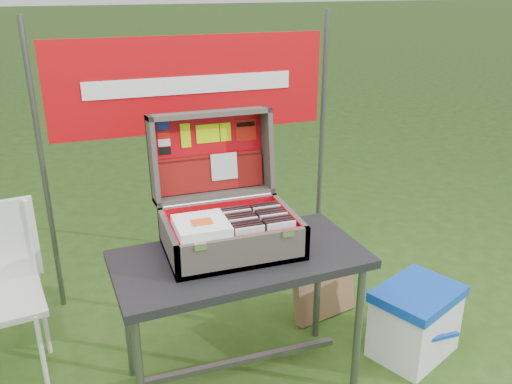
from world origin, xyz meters
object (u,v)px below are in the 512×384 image
object	(u,v)px
table	(241,321)
suitcase	(227,187)
cooler	(415,321)
cardboard_box	(324,283)

from	to	relation	value
table	suitcase	size ratio (longest dim) A/B	1.90
suitcase	cooler	bearing A→B (deg)	-12.38
suitcase	table	bearing A→B (deg)	-81.70
table	suitcase	bearing A→B (deg)	94.83
cooler	cardboard_box	world-z (taller)	cardboard_box
table	cardboard_box	world-z (taller)	table
suitcase	cooler	xyz separation A→B (m)	(0.95, -0.21, -0.80)
suitcase	cardboard_box	bearing A→B (deg)	22.53
cooler	cardboard_box	bearing A→B (deg)	97.58
cardboard_box	suitcase	bearing A→B (deg)	-171.14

